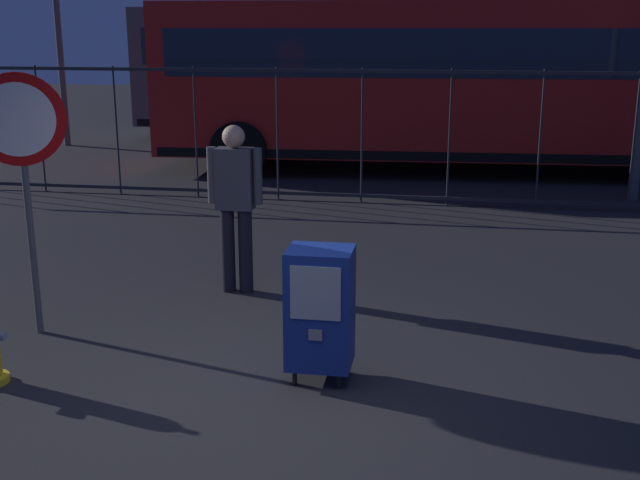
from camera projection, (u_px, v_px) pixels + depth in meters
ground_plane at (250, 405)px, 5.59m from camera, size 60.00×60.00×0.00m
newspaper_box_primary at (320, 308)px, 5.86m from camera, size 0.48×0.42×1.02m
stop_sign at (22, 150)px, 6.49m from camera, size 0.71×0.31×2.23m
pedestrian at (235, 199)px, 7.75m from camera, size 0.55×0.22×1.67m
fence_barrier at (362, 135)px, 11.79m from camera, size 18.03×0.04×2.00m
bus_near at (452, 77)px, 14.27m from camera, size 10.61×3.18×3.00m
bus_far at (365, 65)px, 18.47m from camera, size 10.59×3.10×3.00m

